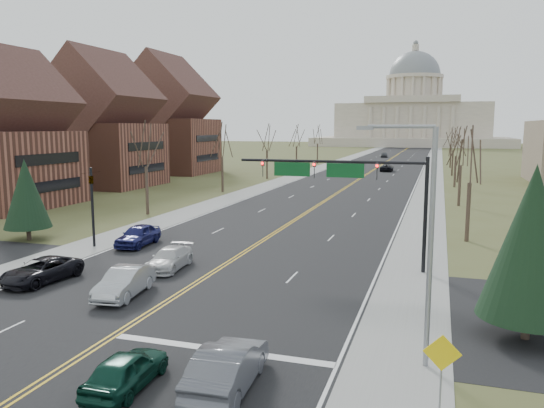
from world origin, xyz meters
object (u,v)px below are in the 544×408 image
Objects in this scene: car_sb_outer_lead at (41,270)px; car_nb_outer_lead at (227,367)px; car_sb_inner_second at (170,259)px; car_far_nb at (387,168)px; street_light at (424,230)px; car_sb_inner_lead at (125,282)px; signal_left at (92,198)px; warn_sign at (442,362)px; car_far_sb at (384,155)px; signal_mast at (344,178)px; car_sb_outer_second at (138,235)px; car_nb_inner_lead at (126,370)px.

car_nb_outer_lead is at bearing -23.16° from car_sb_outer_lead.
car_sb_inner_second is 0.90× the size of car_far_nb.
street_light reaches higher than car_sb_inner_lead.
street_light is at bearing -29.12° from signal_left.
warn_sign is 0.60× the size of car_far_sb.
car_sb_inner_lead is (-15.32, 3.86, -4.45)m from street_light.
signal_left is at bearing 150.88° from street_light.
signal_mast is 2.57× the size of car_sb_outer_second.
car_sb_inner_lead reaches higher than car_sb_outer_lead.
car_sb_inner_second is (-15.70, 9.51, -4.55)m from street_light.
warn_sign is at bearing -79.25° from street_light.
signal_left is 1.17× the size of car_far_nb.
signal_mast is 19.59m from car_nb_inner_lead.
car_nb_outer_lead is at bearing -94.03° from car_far_sb.
signal_mast is 18.13m from car_nb_outer_lead.
car_nb_inner_lead is at bearing -51.49° from signal_left.
warn_sign is 0.59× the size of car_nb_outer_lead.
street_light is 16.42m from car_sb_inner_lead.
car_sb_outer_lead is at bearing -33.03° from car_nb_outer_lead.
street_light is at bearing 100.75° from warn_sign.
street_light is at bearing -151.39° from car_nb_outer_lead.
signal_mast is at bearing 35.01° from car_sb_outer_lead.
signal_mast is 127.88m from car_far_sb.
signal_left is 1.53× the size of car_nb_inner_lead.
car_sb_inner_lead is (-16.09, 7.87, -1.24)m from warn_sign.
car_nb_outer_lead reaches higher than car_nb_inner_lead.
car_nb_outer_lead is at bearing -54.20° from car_sb_outer_second.
signal_left is at bearing -159.77° from car_sb_outer_second.
street_light is 1.92× the size of car_sb_outer_second.
car_far_nb is (11.66, 85.70, 0.02)m from car_sb_outer_lead.
signal_mast is 19.08m from car_sb_outer_lead.
car_nb_inner_lead is 95.28m from car_far_nb.
car_sb_inner_lead is at bearing 165.87° from street_light.
car_sb_inner_lead is (-10.03, -9.64, -4.98)m from signal_mast.
car_nb_inner_lead is 0.85× the size of car_sb_inner_second.
car_sb_outer_lead is (2.82, -8.85, -3.01)m from signal_left.
signal_left is at bearing -47.64° from car_nb_outer_lead.
signal_mast is at bearing 93.55° from car_far_nb.
signal_mast reaches higher than car_sb_outer_second.
car_sb_inner_lead is at bearing -97.63° from car_far_sb.
car_sb_inner_lead is at bearing -1.18° from car_sb_outer_lead.
street_light is 5.20m from warn_sign.
car_far_nb is at bearing 78.45° from car_sb_outer_second.
signal_mast reaches higher than signal_left.
car_far_sb reaches higher than car_nb_outer_lead.
warn_sign is 7.08m from car_nb_outer_lead.
warn_sign is 0.62× the size of car_sb_inner_lead.
car_nb_inner_lead is (14.67, -18.43, -3.03)m from signal_left.
car_nb_inner_lead is 0.79× the size of car_sb_outer_lead.
car_nb_inner_lead is at bearing -62.35° from car_sb_outer_second.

